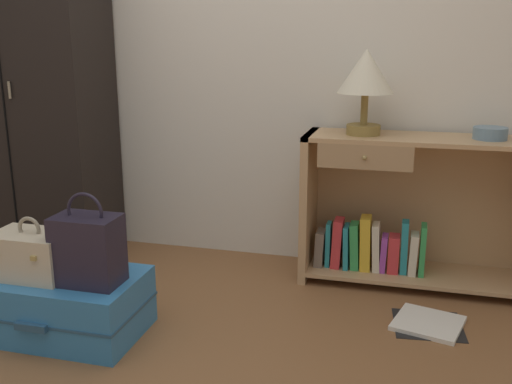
% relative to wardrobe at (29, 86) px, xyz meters
% --- Properties ---
extents(back_wall, '(6.40, 0.10, 2.60)m').
position_rel_wardrobe_xyz_m(back_wall, '(1.25, 0.30, 0.32)').
color(back_wall, silver).
rests_on(back_wall, ground_plane).
extents(wardrobe, '(0.87, 0.47, 1.95)m').
position_rel_wardrobe_xyz_m(wardrobe, '(0.00, 0.00, 0.00)').
color(wardrobe, black).
rests_on(wardrobe, ground_plane).
extents(bookshelf, '(1.14, 0.37, 0.77)m').
position_rel_wardrobe_xyz_m(bookshelf, '(2.12, 0.05, -0.61)').
color(bookshelf, tan).
rests_on(bookshelf, ground_plane).
extents(table_lamp, '(0.28, 0.28, 0.42)m').
position_rel_wardrobe_xyz_m(table_lamp, '(1.89, 0.03, 0.09)').
color(table_lamp, olive).
rests_on(table_lamp, bookshelf).
extents(bowl, '(0.16, 0.16, 0.06)m').
position_rel_wardrobe_xyz_m(bowl, '(2.49, 0.05, -0.17)').
color(bowl, slate).
rests_on(bowl, bookshelf).
extents(suitcase_large, '(0.70, 0.45, 0.27)m').
position_rel_wardrobe_xyz_m(suitcase_large, '(0.71, -0.90, -0.84)').
color(suitcase_large, teal).
rests_on(suitcase_large, ground_plane).
extents(train_case, '(0.32, 0.22, 0.26)m').
position_rel_wardrobe_xyz_m(train_case, '(0.61, -0.93, -0.61)').
color(train_case, beige).
rests_on(train_case, suitcase_large).
extents(handbag, '(0.27, 0.17, 0.39)m').
position_rel_wardrobe_xyz_m(handbag, '(0.88, -0.93, -0.56)').
color(handbag, '#231E2D').
rests_on(handbag, suitcase_large).
extents(open_book_on_floor, '(0.34, 0.34, 0.02)m').
position_rel_wardrobe_xyz_m(open_book_on_floor, '(2.25, -0.43, -0.97)').
color(open_book_on_floor, white).
rests_on(open_book_on_floor, ground_plane).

